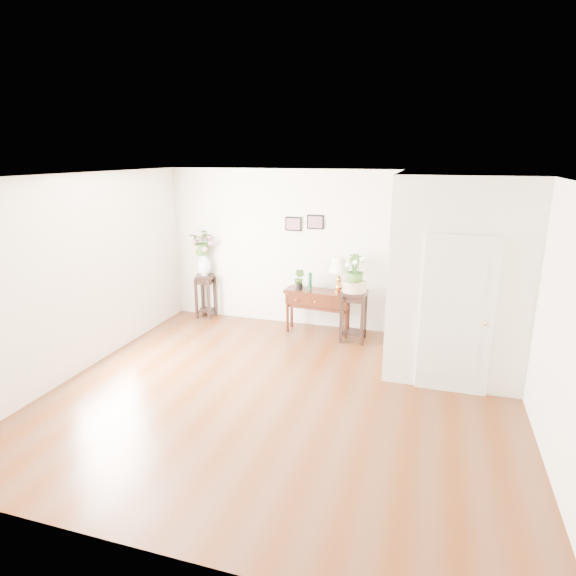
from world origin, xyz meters
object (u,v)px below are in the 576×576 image
at_px(table_lamp, 339,272).
at_px(plant_stand_a, 206,296).
at_px(console_table, 318,312).
at_px(plant_stand_b, 353,316).

distance_m(table_lamp, plant_stand_a, 2.71).
distance_m(console_table, table_lamp, 0.82).
height_order(console_table, plant_stand_b, plant_stand_b).
bearing_deg(plant_stand_a, console_table, -4.90).
relative_size(console_table, table_lamp, 1.85).
relative_size(console_table, plant_stand_b, 1.34).
bearing_deg(console_table, plant_stand_b, -11.81).
height_order(table_lamp, plant_stand_a, table_lamp).
bearing_deg(plant_stand_a, plant_stand_b, -7.61).
bearing_deg(table_lamp, plant_stand_a, 175.77).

